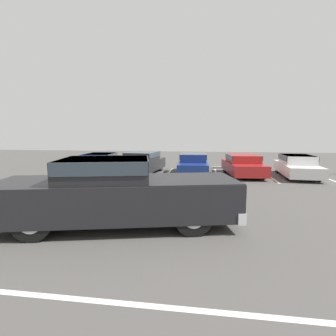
# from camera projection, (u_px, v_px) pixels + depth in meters

# --- Properties ---
(ground_plane) EXTENTS (60.00, 60.00, 0.00)m
(ground_plane) POSITION_uv_depth(u_px,v_px,m) (111.00, 223.00, 7.06)
(ground_plane) COLOR #4C4947
(stall_stripe_a) EXTENTS (0.12, 4.94, 0.01)m
(stall_stripe_a) POSITION_uv_depth(u_px,v_px,m) (77.00, 172.00, 16.83)
(stall_stripe_a) COLOR white
(stall_stripe_a) RESTS_ON ground_plane
(stall_stripe_b) EXTENTS (0.12, 4.94, 0.01)m
(stall_stripe_b) POSITION_uv_depth(u_px,v_px,m) (121.00, 172.00, 16.41)
(stall_stripe_b) COLOR white
(stall_stripe_b) RESTS_ON ground_plane
(stall_stripe_c) EXTENTS (0.12, 4.94, 0.01)m
(stall_stripe_c) POSITION_uv_depth(u_px,v_px,m) (168.00, 173.00, 15.99)
(stall_stripe_c) COLOR white
(stall_stripe_c) RESTS_ON ground_plane
(stall_stripe_d) EXTENTS (0.12, 4.94, 0.01)m
(stall_stripe_d) POSITION_uv_depth(u_px,v_px,m) (216.00, 175.00, 15.56)
(stall_stripe_d) COLOR white
(stall_stripe_d) RESTS_ON ground_plane
(stall_stripe_e) EXTENTS (0.12, 4.94, 0.01)m
(stall_stripe_e) POSITION_uv_depth(u_px,v_px,m) (268.00, 176.00, 15.14)
(stall_stripe_e) COLOR white
(stall_stripe_e) RESTS_ON ground_plane
(stall_stripe_f) EXTENTS (0.12, 4.94, 0.01)m
(stall_stripe_f) POSITION_uv_depth(u_px,v_px,m) (323.00, 177.00, 14.72)
(stall_stripe_f) COLOR white
(stall_stripe_f) RESTS_ON ground_plane
(aisle_stripe_foreground) EXTENTS (9.64, 0.12, 0.01)m
(aisle_stripe_foreground) POSITION_uv_depth(u_px,v_px,m) (50.00, 296.00, 3.86)
(aisle_stripe_foreground) COLOR white
(aisle_stripe_foreground) RESTS_ON ground_plane
(pickup_truck) EXTENTS (6.40, 3.43, 1.77)m
(pickup_truck) POSITION_uv_depth(u_px,v_px,m) (119.00, 192.00, 6.78)
(pickup_truck) COLOR black
(pickup_truck) RESTS_ON ground_plane
(parked_sedan_a) EXTENTS (2.28, 4.86, 1.17)m
(parked_sedan_a) POSITION_uv_depth(u_px,v_px,m) (100.00, 162.00, 16.54)
(parked_sedan_a) COLOR navy
(parked_sedan_a) RESTS_ON ground_plane
(parked_sedan_b) EXTENTS (2.20, 4.69, 1.31)m
(parked_sedan_b) POSITION_uv_depth(u_px,v_px,m) (142.00, 162.00, 15.97)
(parked_sedan_b) COLOR #232326
(parked_sedan_b) RESTS_ON ground_plane
(parked_sedan_c) EXTENTS (1.86, 4.32, 1.23)m
(parked_sedan_c) POSITION_uv_depth(u_px,v_px,m) (193.00, 163.00, 15.90)
(parked_sedan_c) COLOR navy
(parked_sedan_c) RESTS_ON ground_plane
(parked_sedan_d) EXTENTS (2.22, 4.40, 1.21)m
(parked_sedan_d) POSITION_uv_depth(u_px,v_px,m) (243.00, 164.00, 15.20)
(parked_sedan_d) COLOR maroon
(parked_sedan_d) RESTS_ON ground_plane
(parked_sedan_e) EXTENTS (2.02, 4.58, 1.22)m
(parked_sedan_e) POSITION_uv_depth(u_px,v_px,m) (297.00, 165.00, 14.75)
(parked_sedan_e) COLOR silver
(parked_sedan_e) RESTS_ON ground_plane
(wheel_stop_curb) EXTENTS (1.64, 0.20, 0.14)m
(wheel_stop_curb) POSITION_uv_depth(u_px,v_px,m) (224.00, 168.00, 18.28)
(wheel_stop_curb) COLOR #B7B2A8
(wheel_stop_curb) RESTS_ON ground_plane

